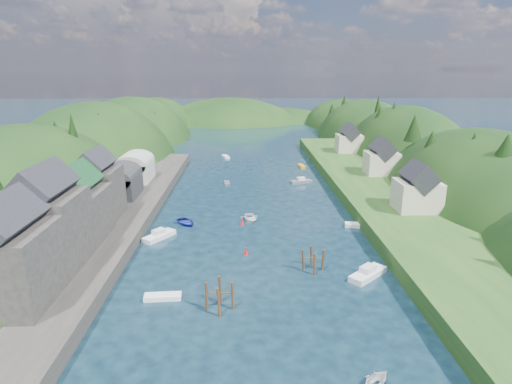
{
  "coord_description": "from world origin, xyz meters",
  "views": [
    {
      "loc": [
        -1.92,
        -46.31,
        25.38
      ],
      "look_at": [
        0.0,
        28.0,
        4.0
      ],
      "focal_mm": 30.0,
      "sensor_mm": 36.0,
      "label": 1
    }
  ],
  "objects_px": {
    "channel_buoy_near": "(246,251)",
    "piling_cluster_near": "(220,298)",
    "piling_cluster_far": "(313,262)",
    "channel_buoy_far": "(242,222)"
  },
  "relations": [
    {
      "from": "piling_cluster_far",
      "to": "channel_buoy_far",
      "type": "height_order",
      "value": "piling_cluster_far"
    },
    {
      "from": "channel_buoy_near",
      "to": "channel_buoy_far",
      "type": "xyz_separation_m",
      "value": [
        -0.6,
        12.41,
        0.0
      ]
    },
    {
      "from": "piling_cluster_near",
      "to": "channel_buoy_near",
      "type": "height_order",
      "value": "piling_cluster_near"
    },
    {
      "from": "piling_cluster_near",
      "to": "channel_buoy_near",
      "type": "bearing_deg",
      "value": 78.53
    },
    {
      "from": "channel_buoy_far",
      "to": "piling_cluster_far",
      "type": "bearing_deg",
      "value": -61.84
    },
    {
      "from": "piling_cluster_far",
      "to": "channel_buoy_near",
      "type": "xyz_separation_m",
      "value": [
        -8.77,
        5.09,
        -0.71
      ]
    },
    {
      "from": "channel_buoy_near",
      "to": "piling_cluster_near",
      "type": "bearing_deg",
      "value": -101.47
    },
    {
      "from": "piling_cluster_far",
      "to": "channel_buoy_near",
      "type": "distance_m",
      "value": 10.16
    },
    {
      "from": "channel_buoy_near",
      "to": "channel_buoy_far",
      "type": "height_order",
      "value": "same"
    },
    {
      "from": "piling_cluster_near",
      "to": "piling_cluster_far",
      "type": "bearing_deg",
      "value": 38.38
    }
  ]
}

